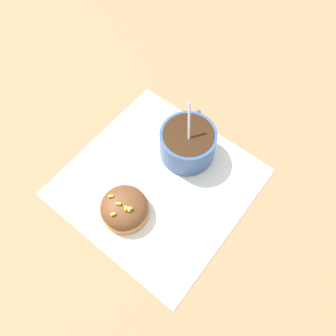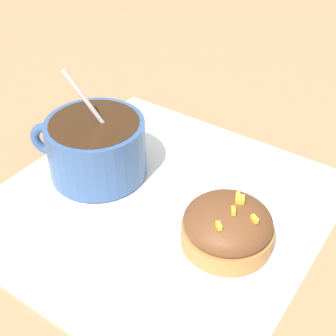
{
  "view_description": "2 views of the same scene",
  "coord_description": "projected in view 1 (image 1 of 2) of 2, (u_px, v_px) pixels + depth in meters",
  "views": [
    {
      "loc": [
        -0.19,
        -0.14,
        0.5
      ],
      "look_at": [
        0.02,
        -0.01,
        0.03
      ],
      "focal_mm": 35.0,
      "sensor_mm": 36.0,
      "label": 1
    },
    {
      "loc": [
        -0.16,
        0.27,
        0.29
      ],
      "look_at": [
        -0.0,
        -0.02,
        0.03
      ],
      "focal_mm": 50.0,
      "sensor_mm": 36.0,
      "label": 2
    }
  ],
  "objects": [
    {
      "name": "coffee_cup",
      "position": [
        188.0,
        142.0,
        0.55
      ],
      "size": [
        0.12,
        0.09,
        0.11
      ],
      "color": "#335184",
      "rests_on": "paper_napkin"
    },
    {
      "name": "ground_plane",
      "position": [
        158.0,
        182.0,
        0.55
      ],
      "size": [
        3.0,
        3.0,
        0.0
      ],
      "primitive_type": "plane",
      "color": "#93704C"
    },
    {
      "name": "frosted_pastry",
      "position": [
        124.0,
        208.0,
        0.51
      ],
      "size": [
        0.08,
        0.08,
        0.04
      ],
      "color": "#B2753D",
      "rests_on": "paper_napkin"
    },
    {
      "name": "paper_napkin",
      "position": [
        158.0,
        182.0,
        0.55
      ],
      "size": [
        0.31,
        0.31,
        0.0
      ],
      "color": "white",
      "rests_on": "ground_plane"
    }
  ]
}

